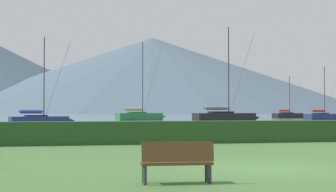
{
  "coord_description": "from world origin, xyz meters",
  "views": [
    {
      "loc": [
        -5.7,
        -13.55,
        1.64
      ],
      "look_at": [
        7.68,
        49.93,
        3.42
      ],
      "focal_mm": 54.58,
      "sensor_mm": 36.0,
      "label": 1
    }
  ],
  "objects": [
    {
      "name": "distant_hill_west_ridge",
      "position": [
        53.3,
        317.14,
        24.7
      ],
      "size": [
        276.72,
        276.72,
        49.4
      ],
      "primitive_type": "cone",
      "color": "#4C6070",
      "rests_on": "ground_plane"
    },
    {
      "name": "distant_hill_east_ridge",
      "position": [
        -22.85,
        401.4,
        18.24
      ],
      "size": [
        215.48,
        215.48,
        36.47
      ],
      "primitive_type": "cone",
      "color": "#4C6070",
      "rests_on": "ground_plane"
    },
    {
      "name": "sailboat_slip_9",
      "position": [
        39.65,
        83.05,
        0.6
      ],
      "size": [
        7.44,
        3.57,
        8.58
      ],
      "rotation": [
        0.0,
        0.0,
        0.23
      ],
      "color": "black",
      "rests_on": "harbor_water"
    },
    {
      "name": "sailboat_slip_4",
      "position": [
        6.68,
        67.17,
        0.72
      ],
      "size": [
        8.58,
        4.01,
        12.67
      ],
      "rotation": [
        0.0,
        0.0,
        0.22
      ],
      "color": "#236B38",
      "rests_on": "harbor_water"
    },
    {
      "name": "sailboat_slip_3",
      "position": [
        37.78,
        65.59,
        0.6
      ],
      "size": [
        7.37,
        3.45,
        9.08
      ],
      "rotation": [
        0.0,
        0.0,
        0.22
      ],
      "color": "navy",
      "rests_on": "harbor_water"
    },
    {
      "name": "hedge_line",
      "position": [
        0.0,
        11.0,
        0.55
      ],
      "size": [
        80.0,
        1.2,
        1.09
      ],
      "primitive_type": "cube",
      "color": "#284C23",
      "rests_on": "ground_plane"
    },
    {
      "name": "harbor_water",
      "position": [
        0.0,
        137.0,
        0.0
      ],
      "size": [
        320.0,
        246.0,
        0.0
      ],
      "primitive_type": "cube",
      "color": "gray",
      "rests_on": "ground_plane"
    },
    {
      "name": "park_bench_near_path",
      "position": [
        -3.16,
        -2.48,
        0.53
      ],
      "size": [
        1.63,
        0.57,
        0.95
      ],
      "rotation": [
        0.0,
        0.0,
        -0.06
      ],
      "color": "brown",
      "rests_on": "ground_plane"
    },
    {
      "name": "sailboat_slip_1",
      "position": [
        15.13,
        49.57,
        0.77
      ],
      "size": [
        9.22,
        3.39,
        12.45
      ],
      "rotation": [
        0.0,
        0.0,
        0.09
      ],
      "color": "black",
      "rests_on": "harbor_water"
    },
    {
      "name": "ground_plane",
      "position": [
        0.0,
        0.0,
        0.0
      ],
      "size": [
        1000.0,
        1000.0,
        0.0
      ],
      "primitive_type": "plane",
      "color": "#477038"
    },
    {
      "name": "sailboat_slip_11",
      "position": [
        -7.86,
        42.59,
        0.59
      ],
      "size": [
        7.09,
        3.59,
        9.45
      ],
      "rotation": [
        0.0,
        0.0,
        0.27
      ],
      "color": "navy",
      "rests_on": "harbor_water"
    }
  ]
}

